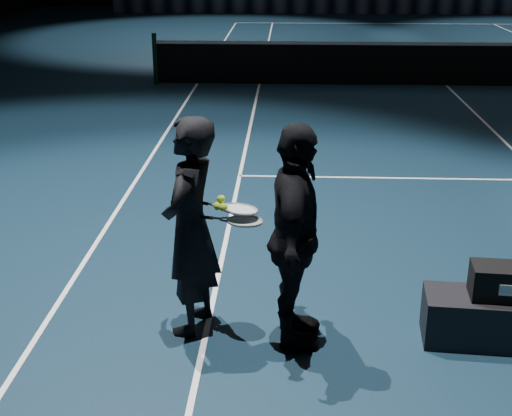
{
  "coord_description": "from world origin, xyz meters",
  "views": [
    {
      "loc": [
        -3.46,
        -15.64,
        3.08
      ],
      "look_at": [
        -3.7,
        -10.5,
        1.11
      ],
      "focal_mm": 50.0,
      "sensor_mm": 36.0,
      "label": 1
    }
  ],
  "objects_px": {
    "racket_lower": "(245,221)",
    "racket_upper": "(240,209)",
    "tennis_balls": "(221,204)",
    "player_b": "(295,238)",
    "player_bench": "(509,320)",
    "player_a": "(190,227)"
  },
  "relations": [
    {
      "from": "player_a",
      "to": "tennis_balls",
      "type": "distance_m",
      "value": 0.33
    },
    {
      "from": "player_bench",
      "to": "tennis_balls",
      "type": "xyz_separation_m",
      "value": [
        -2.31,
        0.09,
        0.92
      ]
    },
    {
      "from": "player_b",
      "to": "racket_lower",
      "type": "relative_size",
      "value": 2.66
    },
    {
      "from": "tennis_balls",
      "to": "racket_lower",
      "type": "bearing_deg",
      "value": -13.2
    },
    {
      "from": "player_b",
      "to": "racket_upper",
      "type": "distance_m",
      "value": 0.49
    },
    {
      "from": "player_bench",
      "to": "racket_upper",
      "type": "bearing_deg",
      "value": -177.68
    },
    {
      "from": "racket_lower",
      "to": "racket_upper",
      "type": "distance_m",
      "value": 0.1
    },
    {
      "from": "racket_lower",
      "to": "racket_upper",
      "type": "height_order",
      "value": "racket_upper"
    },
    {
      "from": "racket_lower",
      "to": "racket_upper",
      "type": "xyz_separation_m",
      "value": [
        -0.04,
        0.05,
        0.08
      ]
    },
    {
      "from": "racket_upper",
      "to": "tennis_balls",
      "type": "bearing_deg",
      "value": -170.43
    },
    {
      "from": "player_a",
      "to": "player_b",
      "type": "height_order",
      "value": "same"
    },
    {
      "from": "player_a",
      "to": "racket_lower",
      "type": "relative_size",
      "value": 2.66
    },
    {
      "from": "player_b",
      "to": "tennis_balls",
      "type": "bearing_deg",
      "value": 80.18
    },
    {
      "from": "player_b",
      "to": "tennis_balls",
      "type": "distance_m",
      "value": 0.63
    },
    {
      "from": "player_bench",
      "to": "racket_lower",
      "type": "bearing_deg",
      "value": -176.4
    },
    {
      "from": "player_b",
      "to": "tennis_balls",
      "type": "relative_size",
      "value": 15.06
    },
    {
      "from": "player_bench",
      "to": "tennis_balls",
      "type": "relative_size",
      "value": 11.23
    },
    {
      "from": "player_a",
      "to": "racket_upper",
      "type": "relative_size",
      "value": 2.66
    },
    {
      "from": "player_a",
      "to": "racket_lower",
      "type": "bearing_deg",
      "value": 92.42
    },
    {
      "from": "player_b",
      "to": "racket_upper",
      "type": "xyz_separation_m",
      "value": [
        -0.43,
        0.13,
        0.18
      ]
    },
    {
      "from": "racket_lower",
      "to": "tennis_balls",
      "type": "xyz_separation_m",
      "value": [
        -0.19,
        0.04,
        0.12
      ]
    },
    {
      "from": "racket_lower",
      "to": "player_b",
      "type": "bearing_deg",
      "value": -0.0
    }
  ]
}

